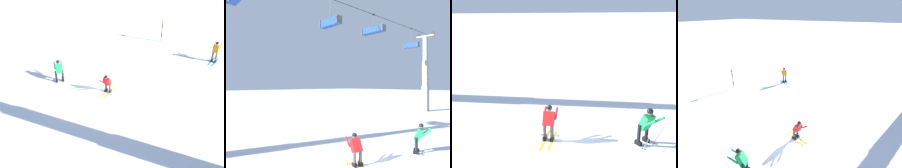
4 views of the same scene
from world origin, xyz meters
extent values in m
cube|color=yellow|center=(-0.80, 1.00, 0.01)|extent=(0.63, 1.57, 0.01)
cube|color=black|center=(-0.80, 1.00, 0.09)|extent=(0.20, 0.30, 0.16)
cylinder|color=#4C4C51|center=(-0.80, 1.00, 0.47)|extent=(0.13, 0.13, 0.60)
cube|color=yellow|center=(-0.53, 0.90, 0.01)|extent=(0.63, 1.57, 0.01)
cube|color=black|center=(-0.53, 0.90, 0.09)|extent=(0.20, 0.30, 0.16)
cylinder|color=#4C4C51|center=(-0.53, 0.90, 0.47)|extent=(0.13, 0.13, 0.60)
cube|color=red|center=(-0.62, 1.07, 0.85)|extent=(0.56, 0.60, 0.61)
sphere|color=#997051|center=(-0.58, 1.20, 1.21)|extent=(0.20, 0.20, 0.20)
sphere|color=black|center=(-0.58, 1.20, 1.24)|extent=(0.22, 0.22, 0.22)
cylinder|color=red|center=(-0.73, 1.46, 0.95)|extent=(0.23, 0.46, 0.40)
cylinder|color=gray|center=(-0.77, 1.49, 0.40)|extent=(0.06, 0.47, 1.02)
cylinder|color=black|center=(-0.87, 1.34, 0.05)|extent=(0.07, 0.07, 0.01)
cylinder|color=red|center=(-0.30, 1.31, 0.95)|extent=(0.23, 0.46, 0.40)
cylinder|color=gray|center=(-0.25, 1.31, 0.40)|extent=(0.28, 0.41, 1.02)
cylinder|color=black|center=(-0.26, 1.13, 0.05)|extent=(0.07, 0.07, 0.01)
cube|color=gray|center=(19.58, 7.23, 1.61)|extent=(0.71, 0.71, 3.22)
cube|color=gray|center=(19.58, 7.23, 4.82)|extent=(0.60, 0.60, 3.22)
cube|color=gray|center=(19.58, 7.23, 8.04)|extent=(0.48, 0.48, 3.22)
cube|color=gray|center=(19.58, 7.23, 9.74)|extent=(0.28, 2.25, 0.18)
cylinder|color=black|center=(19.58, 8.17, 9.99)|extent=(0.10, 0.44, 0.44)
cylinder|color=black|center=(19.58, 6.29, 9.99)|extent=(0.10, 0.44, 0.44)
cylinder|color=black|center=(6.10, 7.23, 10.05)|extent=(32.96, 0.05, 0.05)
cylinder|color=#4C4F54|center=(3.28, 7.23, 9.27)|extent=(0.07, 0.07, 1.55)
cube|color=navy|center=(3.28, 7.23, 7.94)|extent=(0.45, 1.95, 0.06)
cube|color=navy|center=(3.08, 7.23, 8.22)|extent=(0.06, 1.95, 0.55)
cylinder|color=#4C4F54|center=(3.58, 7.23, 8.24)|extent=(0.04, 1.85, 0.04)
cube|color=#4C4F54|center=(3.28, 8.21, 8.22)|extent=(0.57, 0.05, 0.63)
cube|color=#4C4F54|center=(3.28, 6.26, 8.22)|extent=(0.57, 0.05, 0.63)
cube|color=black|center=(8.63, 7.23, 10.05)|extent=(0.20, 0.16, 0.14)
cylinder|color=#4C4F54|center=(8.63, 7.23, 9.44)|extent=(0.07, 0.07, 1.21)
cube|color=navy|center=(8.63, 7.23, 8.28)|extent=(0.45, 2.35, 0.06)
cube|color=navy|center=(8.43, 7.23, 8.56)|extent=(0.06, 2.35, 0.55)
cylinder|color=#4C4F54|center=(8.93, 7.23, 8.58)|extent=(0.04, 2.24, 0.04)
cube|color=#4C4F54|center=(8.63, 8.41, 8.56)|extent=(0.57, 0.05, 0.63)
cube|color=#4C4F54|center=(8.63, 6.05, 8.56)|extent=(0.57, 0.05, 0.63)
cube|color=black|center=(15.86, 7.23, 10.05)|extent=(0.20, 0.16, 0.14)
cylinder|color=#4C4F54|center=(15.86, 7.23, 9.19)|extent=(0.07, 0.07, 1.71)
cube|color=navy|center=(15.86, 7.23, 7.79)|extent=(0.45, 1.73, 0.06)
cube|color=navy|center=(15.67, 7.23, 8.06)|extent=(0.06, 1.73, 0.55)
cylinder|color=#4C4F54|center=(16.17, 7.23, 8.09)|extent=(0.04, 1.64, 0.04)
cube|color=#4C4F54|center=(15.86, 8.10, 8.06)|extent=(0.57, 0.05, 0.63)
cube|color=#4C4F54|center=(15.86, 6.37, 8.06)|extent=(0.57, 0.05, 0.63)
cube|color=white|center=(2.97, 0.18, 0.01)|extent=(0.73, 1.49, 0.01)
cube|color=black|center=(2.97, 0.18, 0.09)|extent=(0.21, 0.30, 0.16)
cylinder|color=black|center=(2.97, 0.18, 0.50)|extent=(0.13, 0.13, 0.66)
cube|color=white|center=(2.58, 0.00, 0.01)|extent=(0.73, 1.49, 0.01)
cube|color=black|center=(2.58, 0.00, 0.09)|extent=(0.21, 0.30, 0.16)
cylinder|color=black|center=(2.58, 0.00, 0.50)|extent=(0.13, 0.13, 0.66)
cube|color=green|center=(2.82, -0.01, 0.94)|extent=(0.57, 0.60, 0.66)
sphere|color=#997051|center=(2.86, -0.12, 1.35)|extent=(0.22, 0.22, 0.22)
sphere|color=black|center=(2.86, -0.12, 1.38)|extent=(0.23, 0.23, 0.23)
cylinder|color=green|center=(3.16, -0.22, 1.06)|extent=(0.28, 0.48, 0.43)
cylinder|color=gray|center=(3.22, -0.24, 0.45)|extent=(0.31, 0.38, 1.13)
cylinder|color=black|center=(3.19, -0.06, 0.05)|extent=(0.07, 0.07, 0.01)
cylinder|color=green|center=(2.74, -0.41, 1.06)|extent=(0.28, 0.48, 0.43)
cylinder|color=gray|center=(2.71, -0.46, 0.45)|extent=(0.10, 0.46, 1.13)
cylinder|color=black|center=(2.60, -0.32, 0.05)|extent=(0.07, 0.07, 0.01)
camera|label=1|loc=(-2.97, 16.16, 9.90)|focal=45.50mm
camera|label=2|loc=(-7.22, -4.91, 3.42)|focal=33.57mm
camera|label=3|loc=(-1.68, -8.25, 5.09)|focal=42.94mm
camera|label=4|loc=(7.02, 4.92, 7.17)|focal=28.20mm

